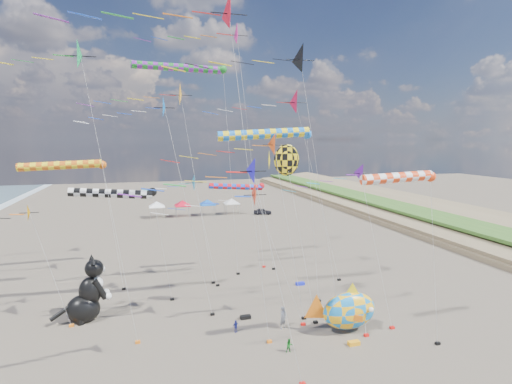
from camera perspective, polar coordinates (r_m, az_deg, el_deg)
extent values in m
cone|color=#18994E|center=(30.50, -22.29, 17.44)|extent=(2.02, 2.16, 2.23)
cylinder|color=#B2B2B2|center=(30.30, -19.29, -2.22)|extent=(2.17, 0.02, 20.88)
cube|color=black|center=(33.52, -16.53, -19.86)|extent=(0.36, 0.24, 0.20)
cone|color=#1D15DB|center=(22.77, 2.27, 2.87)|extent=(1.68, 1.80, 1.86)
cylinder|color=#B2B2B2|center=(24.59, 4.57, -12.96)|extent=(2.12, 0.02, 13.51)
cube|color=black|center=(27.94, 6.65, -25.59)|extent=(0.36, 0.24, 0.20)
cone|color=blue|center=(33.33, -11.46, 11.64)|extent=(1.67, 1.79, 1.84)
cylinder|color=#B2B2B2|center=(33.98, -8.75, -3.48)|extent=(2.77, 0.02, 17.83)
cube|color=black|center=(36.86, -6.24, -16.95)|extent=(0.36, 0.24, 0.20)
cone|color=red|center=(29.17, -2.39, 23.98)|extent=(2.57, 2.75, 2.83)
cylinder|color=#B2B2B2|center=(28.47, -0.09, 0.38)|extent=(2.24, 0.02, 23.61)
cube|color=black|center=(32.38, 1.93, -20.57)|extent=(0.36, 0.24, 0.20)
cone|color=#EB1B82|center=(47.44, -1.48, 21.74)|extent=(2.56, 2.74, 2.82)
cylinder|color=#B2B2B2|center=(46.31, -0.12, 5.24)|extent=(2.20, 0.02, 27.00)
cube|color=black|center=(49.00, 1.14, -10.60)|extent=(0.36, 0.24, 0.20)
cone|color=#1589B6|center=(40.53, -8.32, 1.18)|extent=(1.88, 2.01, 2.07)
cylinder|color=#B2B2B2|center=(41.61, -6.88, -6.27)|extent=(1.92, 0.02, 10.93)
cube|color=black|center=(43.34, -5.49, -13.11)|extent=(0.36, 0.24, 0.20)
cone|color=#621999|center=(31.57, 16.34, 2.44)|extent=(1.64, 1.75, 1.81)
cylinder|color=#B2B2B2|center=(33.33, 17.66, -8.48)|extent=(2.36, 0.02, 12.72)
cube|color=black|center=(36.13, 18.87, -17.86)|extent=(0.36, 0.24, 0.20)
cone|color=black|center=(35.75, 9.35, 18.03)|extent=(2.56, 2.74, 2.82)
cylinder|color=#B2B2B2|center=(35.87, 10.52, 0.38)|extent=(2.15, 0.02, 21.93)
cube|color=black|center=(39.17, 11.57, -15.54)|extent=(0.36, 0.24, 0.20)
cone|color=#FF5314|center=(32.08, 3.78, 6.83)|extent=(1.83, 1.96, 2.02)
cylinder|color=#B2B2B2|center=(33.38, 5.38, -6.13)|extent=(2.12, 0.02, 14.97)
cube|color=black|center=(36.20, 6.86, -17.44)|extent=(0.36, 0.24, 0.20)
cone|color=#FFA921|center=(41.33, -9.70, 13.65)|extent=(2.41, 2.58, 2.66)
cylinder|color=#B2B2B2|center=(41.58, -7.85, -0.05)|extent=(2.28, 0.02, 19.83)
cube|color=black|center=(44.11, -6.13, -12.74)|extent=(0.36, 0.24, 0.20)
cone|color=#BF0F39|center=(41.53, 7.78, 12.47)|extent=(2.49, 2.67, 2.75)
cylinder|color=#B2B2B2|center=(42.56, 9.88, -0.50)|extent=(3.78, 0.02, 18.98)
cube|color=black|center=(45.62, 11.79, -12.16)|extent=(0.36, 0.24, 0.20)
cone|color=#EA9B01|center=(35.68, -29.70, -2.65)|extent=(1.44, 1.54, 1.59)
cylinder|color=#B2B2B2|center=(36.48, -27.25, -10.09)|extent=(2.54, 0.02, 9.66)
cube|color=black|center=(37.88, -24.86, -16.93)|extent=(0.36, 0.24, 0.20)
cone|color=red|center=(31.25, 3.62, -0.40)|extent=(1.92, 2.06, 2.12)
cylinder|color=#B2B2B2|center=(32.81, 5.24, -9.93)|extent=(2.05, 0.02, 11.05)
cube|color=black|center=(35.16, 6.75, -18.23)|extent=(0.36, 0.24, 0.20)
cylinder|color=#167E23|center=(43.73, -11.05, 17.06)|extent=(9.38, 0.79, 0.79)
sphere|color=#167E23|center=(44.37, -4.73, 17.03)|extent=(0.83, 0.83, 0.83)
cylinder|color=#B2B2B2|center=(44.09, -3.61, 2.31)|extent=(1.52, 0.02, 22.70)
cube|color=black|center=(46.63, -2.58, -11.57)|extent=(0.36, 0.24, 0.20)
cylinder|color=blue|center=(34.80, 1.13, 8.28)|extent=(8.01, 0.85, 0.85)
sphere|color=blue|center=(36.15, 7.28, 8.19)|extent=(0.89, 0.89, 0.89)
cylinder|color=#B2B2B2|center=(37.20, 8.14, -4.09)|extent=(1.52, 0.02, 15.81)
cube|color=black|center=(39.79, 8.95, -15.10)|extent=(0.36, 0.24, 0.20)
cylinder|color=#F23C11|center=(28.91, 19.50, 1.96)|extent=(5.40, 0.71, 0.71)
sphere|color=#F23C11|center=(30.54, 23.65, 2.03)|extent=(0.75, 0.75, 0.75)
cylinder|color=#B2B2B2|center=(32.19, 24.09, -9.32)|extent=(1.52, 0.02, 12.76)
cube|color=black|center=(34.91, 24.51, -19.08)|extent=(0.36, 0.24, 0.20)
cylinder|color=#D85D12|center=(42.32, -26.16, 3.43)|extent=(7.42, 0.80, 0.80)
sphere|color=#D85D12|center=(41.80, -21.14, 3.65)|extent=(0.84, 0.84, 0.84)
cylinder|color=#B2B2B2|center=(42.60, -19.73, -4.98)|extent=(1.52, 0.02, 12.89)
cube|color=black|center=(44.32, -18.36, -12.99)|extent=(0.36, 0.24, 0.20)
cylinder|color=black|center=(37.87, -19.97, -0.20)|extent=(7.10, 0.78, 0.78)
sphere|color=black|center=(37.76, -14.59, -0.01)|extent=(0.82, 0.82, 0.82)
cylinder|color=#B2B2B2|center=(38.81, -13.21, -7.72)|extent=(1.52, 0.02, 10.56)
cube|color=black|center=(40.49, -11.89, -14.76)|extent=(0.36, 0.24, 0.20)
cylinder|color=red|center=(44.91, -2.91, 0.77)|extent=(6.08, 0.63, 0.63)
sphere|color=red|center=(45.67, 0.81, 0.89)|extent=(0.66, 0.66, 0.66)
cylinder|color=#B2B2B2|center=(46.73, 1.69, -5.23)|extent=(1.52, 0.02, 10.07)
cube|color=black|center=(48.28, 2.53, -10.89)|extent=(0.36, 0.24, 0.20)
ellipsoid|color=yellow|center=(33.33, 4.40, 4.57)|extent=(2.20, 0.40, 2.64)
cone|color=yellow|center=(32.85, 1.93, 4.55)|extent=(0.12, 1.80, 1.80)
cylinder|color=#B2B2B2|center=(33.81, 6.47, -7.13)|extent=(2.03, 2.03, 13.65)
cube|color=black|center=(35.62, 8.51, -17.90)|extent=(0.36, 0.24, 0.20)
ellipsoid|color=#147BC8|center=(33.94, 13.17, -16.17)|extent=(4.85, 3.07, 3.01)
cone|color=orange|center=(32.85, 9.00, -16.89)|extent=(2.15, 0.77, 2.21)
cone|color=yellow|center=(33.47, 13.56, -13.75)|extent=(1.57, 0.57, 1.61)
cylinder|color=#B2B2B2|center=(34.54, 15.22, -17.92)|extent=(0.25, 1.04, 1.34)
cube|color=red|center=(34.35, 15.48, -19.11)|extent=(0.36, 0.24, 0.20)
imported|color=slate|center=(34.16, 3.89, -17.47)|extent=(0.80, 0.70, 1.84)
imported|color=#15711F|center=(31.06, 4.79, -21.02)|extent=(0.50, 0.39, 1.03)
imported|color=#262E9F|center=(33.72, -2.92, -18.61)|extent=(0.63, 0.47, 1.00)
cube|color=orange|center=(32.89, 13.80, -20.22)|extent=(0.90, 0.44, 0.30)
cube|color=#1520DB|center=(43.69, 6.33, -12.88)|extent=(0.90, 0.44, 0.30)
cube|color=black|center=(36.01, -1.52, -17.44)|extent=(0.90, 0.44, 0.30)
cube|color=white|center=(80.64, -13.98, -2.05)|extent=(3.00, 3.00, 0.15)
pyramid|color=white|center=(80.48, -14.00, -1.31)|extent=(4.20, 4.20, 1.00)
cylinder|color=#999999|center=(79.54, -14.86, -3.05)|extent=(0.08, 0.08, 2.20)
cylinder|color=#999999|center=(79.60, -12.99, -2.98)|extent=(0.08, 0.08, 2.20)
cylinder|color=#999999|center=(82.10, -14.89, -2.72)|extent=(0.08, 0.08, 2.20)
cylinder|color=#999999|center=(82.16, -13.07, -2.66)|extent=(0.08, 0.08, 2.20)
cube|color=red|center=(80.92, -10.44, -1.91)|extent=(3.00, 3.00, 0.15)
pyramid|color=red|center=(80.76, -10.46, -1.18)|extent=(4.20, 4.20, 1.00)
cylinder|color=#999999|center=(79.74, -11.26, -2.91)|extent=(0.08, 0.08, 2.20)
cylinder|color=#999999|center=(79.97, -9.40, -2.84)|extent=(0.08, 0.08, 2.20)
cylinder|color=#999999|center=(82.29, -11.40, -2.60)|extent=(0.08, 0.08, 2.20)
cylinder|color=#999999|center=(82.51, -9.60, -2.52)|extent=(0.08, 0.08, 2.20)
cube|color=blue|center=(81.51, -6.94, -1.78)|extent=(3.00, 3.00, 0.15)
pyramid|color=blue|center=(81.35, -6.95, -1.05)|extent=(4.20, 4.20, 1.00)
cylinder|color=#999999|center=(80.25, -7.70, -2.77)|extent=(0.08, 0.08, 2.20)
cylinder|color=#999999|center=(80.64, -5.87, -2.69)|extent=(0.08, 0.08, 2.20)
cylinder|color=#999999|center=(82.79, -7.95, -2.46)|extent=(0.08, 0.08, 2.20)
cylinder|color=#999999|center=(83.17, -6.17, -2.38)|extent=(0.08, 0.08, 2.20)
cube|color=silver|center=(82.40, -3.50, -1.64)|extent=(3.00, 3.00, 0.15)
pyramid|color=silver|center=(82.24, -3.50, -0.91)|extent=(4.20, 4.20, 1.00)
cylinder|color=#999999|center=(81.07, -4.19, -2.62)|extent=(0.08, 0.08, 2.20)
cylinder|color=#999999|center=(81.62, -2.40, -2.53)|extent=(0.08, 0.08, 2.20)
cylinder|color=#999999|center=(83.59, -4.55, -2.31)|extent=(0.08, 0.08, 2.20)
cylinder|color=#999999|center=(84.11, -2.81, -2.24)|extent=(0.08, 0.08, 2.20)
imported|color=#26262D|center=(82.23, 0.93, -2.79)|extent=(3.95, 2.33, 1.26)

